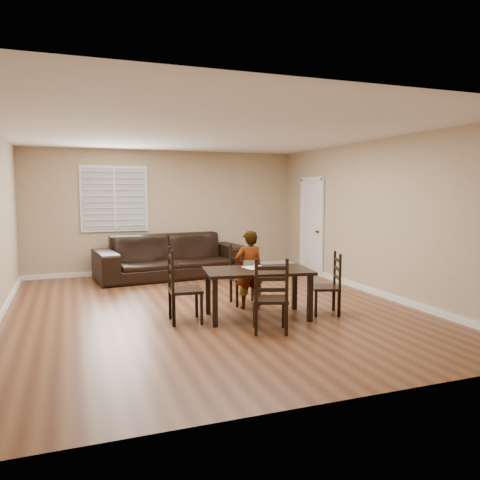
% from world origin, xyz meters
% --- Properties ---
extents(ground, '(7.00, 7.00, 0.00)m').
position_xyz_m(ground, '(0.00, 0.00, 0.00)').
color(ground, brown).
rests_on(ground, ground).
extents(room, '(6.04, 7.04, 2.72)m').
position_xyz_m(room, '(0.04, 0.18, 1.81)').
color(room, tan).
rests_on(room, ground).
extents(dining_table, '(1.60, 1.05, 0.70)m').
position_xyz_m(dining_table, '(0.48, -0.76, 0.61)').
color(dining_table, black).
rests_on(dining_table, ground).
extents(chair_near, '(0.45, 0.42, 0.96)m').
position_xyz_m(chair_near, '(0.61, 0.19, 0.43)').
color(chair_near, black).
rests_on(chair_near, ground).
extents(chair_far, '(0.55, 0.53, 0.98)m').
position_xyz_m(chair_far, '(0.34, -1.55, 0.44)').
color(chair_far, black).
rests_on(chair_far, ground).
extents(chair_left, '(0.48, 0.50, 1.04)m').
position_xyz_m(chair_left, '(-0.66, -0.60, 0.47)').
color(chair_left, black).
rests_on(chair_left, ground).
extents(chair_right, '(0.50, 0.52, 0.92)m').
position_xyz_m(chair_right, '(1.60, -0.95, 0.42)').
color(chair_right, black).
rests_on(chair_right, ground).
extents(child, '(0.45, 0.31, 1.21)m').
position_xyz_m(child, '(0.56, -0.22, 0.61)').
color(child, gray).
rests_on(child, ground).
extents(napkin, '(0.34, 0.34, 0.00)m').
position_xyz_m(napkin, '(0.50, -0.59, 0.70)').
color(napkin, beige).
rests_on(napkin, dining_table).
extents(donut, '(0.10, 0.10, 0.04)m').
position_xyz_m(donut, '(0.52, -0.60, 0.73)').
color(donut, '#B37B40').
rests_on(donut, napkin).
extents(sofa, '(3.20, 1.55, 0.90)m').
position_xyz_m(sofa, '(-0.02, 2.79, 0.45)').
color(sofa, black).
rests_on(sofa, ground).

